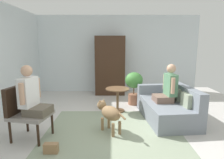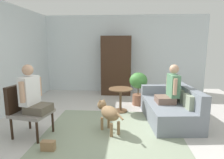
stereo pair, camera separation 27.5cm
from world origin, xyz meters
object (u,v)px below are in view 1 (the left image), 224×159
object	(u,v)px
handbag	(51,148)
person_on_couch	(168,87)
person_on_armchair	(31,95)
potted_plant	(134,84)
round_end_table	(118,96)
couch	(168,106)
armoire_cabinet	(110,65)
armchair	(24,109)
dog	(109,113)

from	to	relation	value
handbag	person_on_couch	bearing A→B (deg)	32.51
person_on_armchair	potted_plant	bearing A→B (deg)	45.09
round_end_table	handbag	size ratio (longest dim) A/B	2.69
potted_plant	person_on_couch	bearing A→B (deg)	-60.35
couch	handbag	world-z (taller)	couch
round_end_table	person_on_couch	bearing A→B (deg)	-25.04
person_on_armchair	armoire_cabinet	world-z (taller)	armoire_cabinet
armchair	armoire_cabinet	bearing A→B (deg)	64.88
dog	handbag	xyz separation A→B (m)	(-0.89, -0.75, -0.30)
person_on_armchair	potted_plant	size ratio (longest dim) A/B	0.94
person_on_armchair	person_on_couch	bearing A→B (deg)	19.23
couch	round_end_table	world-z (taller)	couch
potted_plant	handbag	xyz separation A→B (m)	(-1.55, -2.47, -0.50)
couch	handbag	bearing A→B (deg)	-147.25
armchair	round_end_table	world-z (taller)	armchair
armchair	person_on_armchair	bearing A→B (deg)	-11.41
armoire_cabinet	round_end_table	bearing A→B (deg)	-83.44
dog	handbag	distance (m)	1.20
dog	armoire_cabinet	xyz separation A→B (m)	(-0.02, 2.91, 0.58)
person_on_couch	handbag	distance (m)	2.65
round_end_table	dog	world-z (taller)	round_end_table
couch	person_on_armchair	distance (m)	2.86
round_end_table	potted_plant	xyz separation A→B (m)	(0.47, 0.58, 0.18)
couch	dog	world-z (taller)	couch
dog	armoire_cabinet	size ratio (longest dim) A/B	0.35
couch	person_on_couch	size ratio (longest dim) A/B	2.07
couch	armchair	world-z (taller)	armchair
armchair	handbag	distance (m)	0.91
potted_plant	handbag	size ratio (longest dim) A/B	4.13
person_on_couch	person_on_armchair	distance (m)	2.77
handbag	armchair	bearing A→B (deg)	140.12
couch	armchair	distance (m)	2.96
potted_plant	armoire_cabinet	distance (m)	1.42
couch	round_end_table	bearing A→B (deg)	157.20
armchair	potted_plant	distance (m)	2.92
armoire_cabinet	potted_plant	bearing A→B (deg)	-60.54
couch	person_on_armchair	world-z (taller)	person_on_armchair
couch	armoire_cabinet	bearing A→B (deg)	120.62
round_end_table	potted_plant	world-z (taller)	potted_plant
armchair	person_on_couch	bearing A→B (deg)	17.59
round_end_table	armoire_cabinet	size ratio (longest dim) A/B	0.31
person_on_armchair	round_end_table	size ratio (longest dim) A/B	1.45
couch	potted_plant	bearing A→B (deg)	121.90
person_on_armchair	handbag	world-z (taller)	person_on_armchair
person_on_couch	armoire_cabinet	distance (m)	2.63
potted_plant	person_on_armchair	bearing A→B (deg)	-134.91
dog	armoire_cabinet	distance (m)	2.97
round_end_table	person_on_armchair	bearing A→B (deg)	-137.05
person_on_armchair	handbag	bearing A→B (deg)	-46.76
couch	potted_plant	distance (m)	1.27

